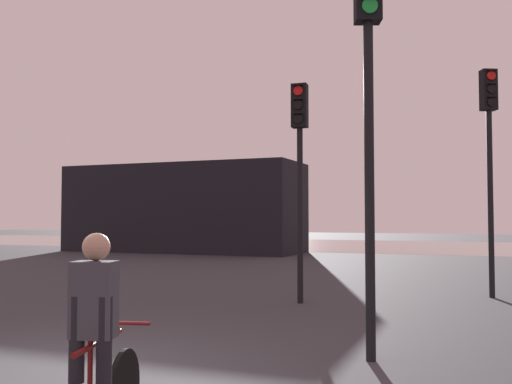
{
  "coord_description": "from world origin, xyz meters",
  "views": [
    {
      "loc": [
        4.39,
        -4.69,
        1.73
      ],
      "look_at": [
        0.5,
        5.0,
        2.2
      ],
      "focal_mm": 40.0,
      "sensor_mm": 36.0,
      "label": 1
    }
  ],
  "objects": [
    {
      "name": "ground_plane",
      "position": [
        0.0,
        0.0,
        0.0
      ],
      "size": [
        120.0,
        120.0,
        0.0
      ],
      "primitive_type": "plane",
      "color": "#333338"
    },
    {
      "name": "water_strip",
      "position": [
        0.0,
        30.87,
        0.0
      ],
      "size": [
        80.0,
        16.0,
        0.01
      ],
      "primitive_type": "cube",
      "color": "gray",
      "rests_on": "ground"
    },
    {
      "name": "distant_building",
      "position": [
        -9.88,
        20.87,
        2.2
      ],
      "size": [
        12.11,
        4.0,
        4.39
      ],
      "primitive_type": "cube",
      "color": "black",
      "rests_on": "ground"
    },
    {
      "name": "traffic_light_center",
      "position": [
        0.9,
        6.42,
        3.11
      ],
      "size": [
        0.34,
        0.35,
        4.48
      ],
      "rotation": [
        0.0,
        0.0,
        3.21
      ],
      "color": "black",
      "rests_on": "ground"
    },
    {
      "name": "traffic_light_far_right",
      "position": [
        4.51,
        8.72,
        3.43
      ],
      "size": [
        0.39,
        0.41,
        4.98
      ],
      "rotation": [
        0.0,
        0.0,
        3.61
      ],
      "color": "black",
      "rests_on": "ground"
    },
    {
      "name": "traffic_light_near_right",
      "position": [
        3.09,
        2.28,
        3.47
      ],
      "size": [
        0.38,
        0.4,
        5.05
      ],
      "rotation": [
        0.0,
        0.0,
        3.51
      ],
      "color": "black",
      "rests_on": "ground"
    },
    {
      "name": "cyclist",
      "position": [
        1.8,
        -1.31,
        0.82
      ],
      "size": [
        0.58,
        1.66,
        1.62
      ],
      "rotation": [
        0.0,
        0.0,
        0.26
      ],
      "color": "black",
      "rests_on": "ground"
    }
  ]
}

